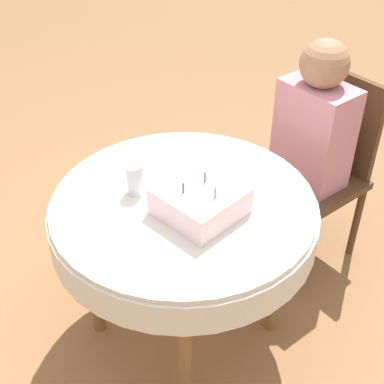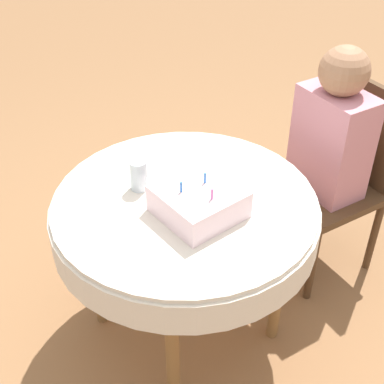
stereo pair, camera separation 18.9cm
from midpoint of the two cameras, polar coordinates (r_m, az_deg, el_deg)
The scene contains 6 objects.
ground_plane at distance 2.46m, azimuth -3.02°, elevation -14.25°, with size 12.00×12.00×0.00m, color #8C603D.
dining_table at distance 2.01m, azimuth -3.58°, elevation -2.95°, with size 1.00×1.00×0.71m.
chair at distance 2.59m, azimuth 11.38°, elevation 2.85°, with size 0.50×0.50×0.92m.
person at distance 2.42m, azimuth 10.29°, elevation 5.68°, with size 0.35×0.33×1.12m.
birthday_cake at distance 1.86m, azimuth -2.03°, elevation -1.07°, with size 0.26×0.26×0.15m.
drinking_glass at distance 1.98m, azimuth -8.84°, elevation 1.29°, with size 0.07×0.07×0.12m.
Camera 1 is at (1.10, -1.09, 1.91)m, focal length 50.00 mm.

